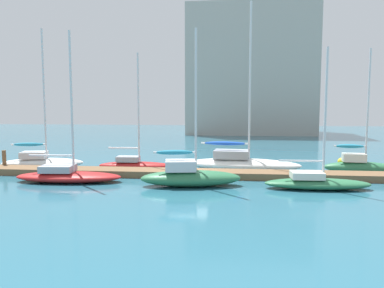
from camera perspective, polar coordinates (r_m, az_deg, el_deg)
The scene contains 12 objects.
ground_plane at distance 26.10m, azimuth -0.46°, elevation -4.83°, with size 120.00×120.00×0.00m, color #286075.
dock_pier at distance 26.05m, azimuth -0.46°, elevation -4.35°, with size 27.92×1.90×0.45m, color brown.
dock_piling_near_end at distance 31.26m, azimuth -25.83°, elevation -2.22°, with size 0.28×0.28×1.52m, color brown.
sailboat_0 at distance 31.61m, azimuth -21.23°, elevation -2.28°, with size 6.34×3.14×10.38m.
sailboat_1 at distance 25.56m, azimuth -17.82°, elevation -4.30°, with size 6.75×2.55×9.28m.
sailboat_2 at distance 29.05m, azimuth -8.40°, elevation -2.84°, with size 5.54×1.65×8.51m.
sailboat_3 at distance 23.11m, azimuth -0.40°, elevation -4.63°, with size 6.19×2.82×9.20m.
sailboat_4 at distance 28.49m, azimuth 7.25°, elevation -2.65°, with size 8.51×3.04×11.96m.
sailboat_5 at distance 23.47m, azimuth 17.77°, elevation -5.25°, with size 6.08×1.91×8.02m.
sailboat_6 at distance 29.44m, azimuth 23.45°, elevation -2.83°, with size 5.13×1.80×8.59m.
mooring_buoy_yellow at distance 32.98m, azimuth 21.10°, elevation -2.41°, with size 0.61×0.61×0.61m, color yellow.
harbor_building_distant at distance 64.97m, azimuth 8.50°, elevation 10.38°, with size 19.82×12.49×19.80m, color #ADA89E.
Camera 1 is at (2.88, -25.46, 4.93)m, focal length 36.35 mm.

